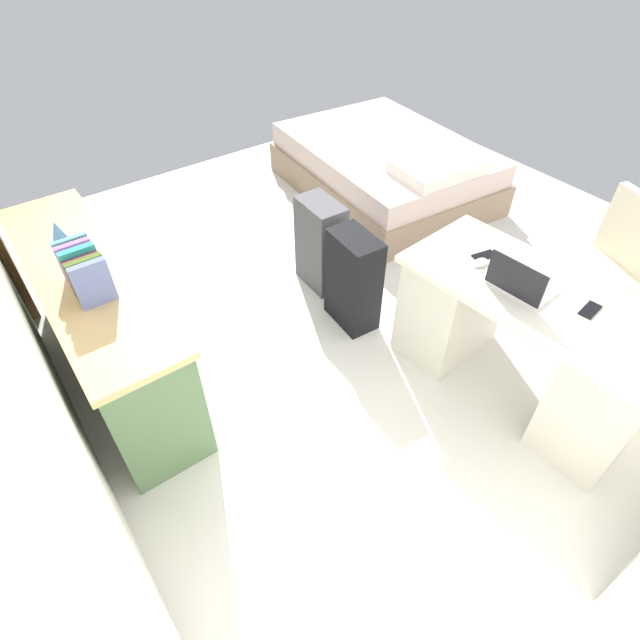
{
  "coord_description": "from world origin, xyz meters",
  "views": [
    {
      "loc": [
        -2.05,
        1.92,
        2.4
      ],
      "look_at": [
        -0.5,
        0.79,
        0.6
      ],
      "focal_mm": 28.27,
      "sensor_mm": 36.0,
      "label": 1
    }
  ],
  "objects": [
    {
      "name": "ground_plane",
      "position": [
        0.0,
        0.0,
        0.0
      ],
      "size": [
        5.39,
        5.39,
        0.0
      ],
      "primitive_type": "plane",
      "color": "silver"
    },
    {
      "name": "desk",
      "position": [
        -1.13,
        -0.17,
        0.38
      ],
      "size": [
        1.49,
        0.78,
        0.73
      ],
      "color": "silver",
      "rests_on": "ground_plane"
    },
    {
      "name": "office_chair",
      "position": [
        -1.06,
        -0.99,
        0.42
      ],
      "size": [
        0.58,
        0.58,
        0.94
      ],
      "color": "black",
      "rests_on": "ground_plane"
    },
    {
      "name": "credenza",
      "position": [
        0.38,
        1.69,
        0.4
      ],
      "size": [
        1.8,
        0.48,
        0.79
      ],
      "color": "#4C6B47",
      "rests_on": "ground_plane"
    },
    {
      "name": "bed",
      "position": [
        1.11,
        -1.14,
        0.24
      ],
      "size": [
        2.01,
        1.55,
        0.58
      ],
      "color": "gray",
      "rests_on": "ground_plane"
    },
    {
      "name": "suitcase_black",
      "position": [
        -0.1,
        0.23,
        0.34
      ],
      "size": [
        0.38,
        0.25,
        0.68
      ],
      "primitive_type": "cube",
      "rotation": [
        0.0,
        0.0,
        -0.08
      ],
      "color": "black",
      "rests_on": "ground_plane"
    },
    {
      "name": "suitcase_spare_grey",
      "position": [
        0.36,
        0.15,
        0.34
      ],
      "size": [
        0.37,
        0.24,
        0.67
      ],
      "primitive_type": "cube",
      "rotation": [
        0.0,
        0.0,
        -0.05
      ],
      "color": "#4C4C51",
      "rests_on": "ground_plane"
    },
    {
      "name": "laptop",
      "position": [
        -1.04,
        -0.08,
        0.78
      ],
      "size": [
        0.33,
        0.25,
        0.21
      ],
      "color": "#B7B7BC",
      "rests_on": "desk"
    },
    {
      "name": "computer_mouse",
      "position": [
        -0.77,
        -0.1,
        0.75
      ],
      "size": [
        0.07,
        0.1,
        0.03
      ],
      "primitive_type": "ellipsoid",
      "rotation": [
        0.0,
        0.0,
        0.08
      ],
      "color": "white",
      "rests_on": "desk"
    },
    {
      "name": "cell_phone_near_laptop",
      "position": [
        -1.35,
        -0.25,
        0.74
      ],
      "size": [
        0.08,
        0.14,
        0.01
      ],
      "primitive_type": "cube",
      "rotation": [
        0.0,
        0.0,
        0.14
      ],
      "color": "black",
      "rests_on": "desk"
    },
    {
      "name": "cell_phone_by_mouse",
      "position": [
        -0.74,
        -0.18,
        0.74
      ],
      "size": [
        0.09,
        0.15,
        0.01
      ],
      "primitive_type": "cube",
      "rotation": [
        0.0,
        0.0,
        -0.21
      ],
      "color": "black",
      "rests_on": "desk"
    },
    {
      "name": "book_row",
      "position": [
        0.2,
        1.69,
        0.9
      ],
      "size": [
        0.31,
        0.17,
        0.23
      ],
      "color": "#5E6DA9",
      "rests_on": "credenza"
    },
    {
      "name": "figurine_small",
      "position": [
        0.75,
        1.69,
        0.85
      ],
      "size": [
        0.08,
        0.08,
        0.11
      ],
      "primitive_type": "cone",
      "color": "#4C7FBF",
      "rests_on": "credenza"
    }
  ]
}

